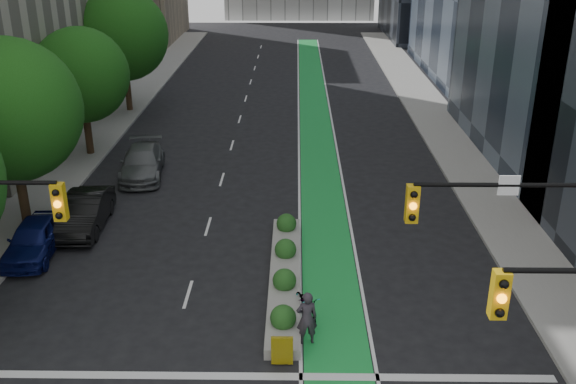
{
  "coord_description": "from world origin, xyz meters",
  "views": [
    {
      "loc": [
        1.61,
        -15.09,
        13.08
      ],
      "look_at": [
        1.3,
        9.06,
        3.0
      ],
      "focal_mm": 40.0,
      "sensor_mm": 36.0,
      "label": 1
    }
  ],
  "objects_px": {
    "cyclist": "(307,318)",
    "parked_car_left_mid": "(85,212)",
    "bicycle": "(306,305)",
    "parked_car_left_near": "(34,239)",
    "parked_car_left_far": "(142,162)",
    "median_planter": "(285,273)"
  },
  "relations": [
    {
      "from": "cyclist",
      "to": "bicycle",
      "type": "bearing_deg",
      "value": -100.17
    },
    {
      "from": "parked_car_left_near",
      "to": "parked_car_left_far",
      "type": "relative_size",
      "value": 0.83
    },
    {
      "from": "parked_car_left_far",
      "to": "median_planter",
      "type": "bearing_deg",
      "value": -61.48
    },
    {
      "from": "cyclist",
      "to": "median_planter",
      "type": "bearing_deg",
      "value": -88.98
    },
    {
      "from": "median_planter",
      "to": "cyclist",
      "type": "height_order",
      "value": "cyclist"
    },
    {
      "from": "parked_car_left_near",
      "to": "parked_car_left_far",
      "type": "distance_m",
      "value": 9.76
    },
    {
      "from": "parked_car_left_far",
      "to": "parked_car_left_near",
      "type": "bearing_deg",
      "value": -111.78
    },
    {
      "from": "cyclist",
      "to": "parked_car_left_near",
      "type": "distance_m",
      "value": 13.03
    },
    {
      "from": "median_planter",
      "to": "parked_car_left_near",
      "type": "height_order",
      "value": "parked_car_left_near"
    },
    {
      "from": "bicycle",
      "to": "parked_car_left_far",
      "type": "height_order",
      "value": "parked_car_left_far"
    },
    {
      "from": "median_planter",
      "to": "cyclist",
      "type": "bearing_deg",
      "value": -78.82
    },
    {
      "from": "median_planter",
      "to": "parked_car_left_near",
      "type": "bearing_deg",
      "value": 168.97
    },
    {
      "from": "median_planter",
      "to": "cyclist",
      "type": "distance_m",
      "value": 4.17
    },
    {
      "from": "parked_car_left_mid",
      "to": "parked_car_left_near",
      "type": "bearing_deg",
      "value": -119.99
    },
    {
      "from": "cyclist",
      "to": "parked_car_left_far",
      "type": "distance_m",
      "value": 17.98
    },
    {
      "from": "median_planter",
      "to": "bicycle",
      "type": "distance_m",
      "value": 2.63
    },
    {
      "from": "cyclist",
      "to": "parked_car_left_mid",
      "type": "relative_size",
      "value": 0.4
    },
    {
      "from": "bicycle",
      "to": "parked_car_left_far",
      "type": "distance_m",
      "value": 16.66
    },
    {
      "from": "parked_car_left_near",
      "to": "parked_car_left_mid",
      "type": "xyz_separation_m",
      "value": [
        1.37,
        2.62,
        0.05
      ]
    },
    {
      "from": "median_planter",
      "to": "parked_car_left_mid",
      "type": "height_order",
      "value": "parked_car_left_mid"
    },
    {
      "from": "bicycle",
      "to": "parked_car_left_near",
      "type": "xyz_separation_m",
      "value": [
        -11.5,
        4.58,
        0.27
      ]
    },
    {
      "from": "median_planter",
      "to": "cyclist",
      "type": "xyz_separation_m",
      "value": [
        0.8,
        -4.05,
        0.61
      ]
    }
  ]
}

